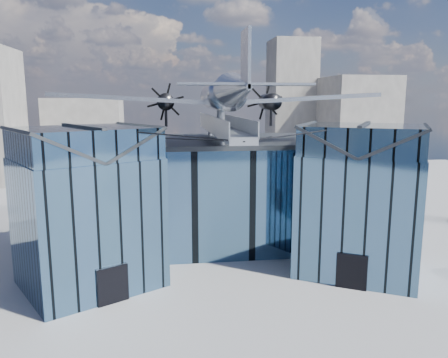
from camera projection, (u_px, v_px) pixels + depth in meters
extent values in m
plane|color=gray|center=(227.00, 271.00, 35.18)|extent=(120.00, 120.00, 0.00)
cube|color=#44698B|center=(214.00, 191.00, 43.11)|extent=(28.00, 14.00, 9.50)
cube|color=#282B30|center=(214.00, 141.00, 42.23)|extent=(28.00, 14.00, 0.40)
cube|color=#44698B|center=(88.00, 222.00, 31.96)|extent=(11.79, 11.43, 9.50)
cube|color=#44698B|center=(83.00, 143.00, 30.93)|extent=(11.56, 11.20, 2.20)
cube|color=#282B30|center=(51.00, 145.00, 29.57)|extent=(7.98, 9.23, 2.40)
cube|color=#282B30|center=(113.00, 141.00, 32.28)|extent=(7.98, 9.23, 2.40)
cube|color=#282B30|center=(82.00, 127.00, 30.72)|extent=(4.30, 7.10, 0.18)
cube|color=black|center=(113.00, 285.00, 29.42)|extent=(2.03, 1.32, 2.60)
cube|color=black|center=(143.00, 213.00, 34.68)|extent=(0.34, 0.34, 9.50)
cube|color=#44698B|center=(359.00, 213.00, 34.76)|extent=(11.79, 11.43, 9.50)
cube|color=#44698B|center=(364.00, 139.00, 33.72)|extent=(11.56, 11.20, 2.20)
cube|color=#282B30|center=(334.00, 138.00, 34.56)|extent=(7.98, 9.23, 2.40)
cube|color=#282B30|center=(395.00, 140.00, 32.88)|extent=(7.98, 9.23, 2.40)
cube|color=#282B30|center=(364.00, 124.00, 33.52)|extent=(4.30, 7.10, 0.18)
cube|color=black|center=(352.00, 272.00, 31.68)|extent=(2.03, 1.32, 2.60)
cube|color=black|center=(303.00, 208.00, 36.43)|extent=(0.34, 0.34, 9.50)
cube|color=#8E929A|center=(222.00, 130.00, 36.62)|extent=(1.80, 21.00, 0.50)
cube|color=#8E929A|center=(211.00, 123.00, 36.39)|extent=(0.08, 21.00, 1.10)
cube|color=#8E929A|center=(232.00, 122.00, 36.63)|extent=(0.08, 21.00, 1.10)
cylinder|color=#8E929A|center=(210.00, 131.00, 46.01)|extent=(0.44, 0.44, 1.35)
cylinder|color=#8E929A|center=(217.00, 135.00, 40.16)|extent=(0.44, 0.44, 1.35)
cylinder|color=#8E929A|center=(222.00, 139.00, 36.25)|extent=(0.44, 0.44, 1.35)
cylinder|color=#8E929A|center=(221.00, 119.00, 36.94)|extent=(0.70, 0.70, 1.40)
cylinder|color=black|center=(157.00, 134.00, 28.56)|extent=(10.55, 6.08, 0.69)
cylinder|color=black|center=(311.00, 132.00, 29.95)|extent=(10.55, 6.08, 0.69)
cylinder|color=black|center=(187.00, 139.00, 34.37)|extent=(6.09, 17.04, 1.19)
cylinder|color=black|center=(262.00, 138.00, 35.17)|extent=(6.09, 17.04, 1.19)
cylinder|color=#A5A9B2|center=(221.00, 95.00, 36.60)|extent=(2.50, 11.00, 2.50)
sphere|color=#A5A9B2|center=(213.00, 96.00, 41.96)|extent=(2.50, 2.50, 2.50)
cube|color=black|center=(215.00, 88.00, 40.86)|extent=(1.60, 1.40, 0.50)
cone|color=#A5A9B2|center=(239.00, 89.00, 27.77)|extent=(2.50, 7.00, 2.50)
cube|color=#A5A9B2|center=(246.00, 59.00, 25.24)|extent=(0.18, 2.40, 3.40)
cube|color=#A5A9B2|center=(245.00, 84.00, 25.59)|extent=(8.00, 1.80, 0.14)
cube|color=#A5A9B2|center=(137.00, 99.00, 36.69)|extent=(14.00, 3.20, 1.08)
cylinder|color=black|center=(166.00, 102.00, 37.64)|extent=(1.44, 3.20, 1.44)
cone|color=black|center=(166.00, 102.00, 39.40)|extent=(0.70, 0.70, 0.70)
cube|color=black|center=(166.00, 102.00, 39.54)|extent=(1.05, 0.06, 3.33)
cube|color=black|center=(166.00, 102.00, 39.54)|extent=(2.53, 0.06, 2.53)
cube|color=black|center=(166.00, 102.00, 39.54)|extent=(3.33, 0.06, 1.05)
cylinder|color=black|center=(166.00, 116.00, 37.27)|extent=(0.24, 0.24, 1.75)
cube|color=#A5A9B2|center=(298.00, 99.00, 38.56)|extent=(14.00, 3.20, 1.08)
cylinder|color=black|center=(270.00, 102.00, 38.87)|extent=(1.44, 3.20, 1.44)
cone|color=black|center=(265.00, 102.00, 40.62)|extent=(0.70, 0.70, 0.70)
cube|color=black|center=(265.00, 102.00, 40.77)|extent=(1.05, 0.06, 3.33)
cube|color=black|center=(265.00, 102.00, 40.77)|extent=(2.53, 0.06, 2.53)
cube|color=black|center=(265.00, 102.00, 40.77)|extent=(3.33, 0.06, 1.05)
cylinder|color=black|center=(271.00, 116.00, 38.50)|extent=(0.24, 0.24, 1.75)
cube|color=gray|center=(355.00, 124.00, 84.65)|extent=(12.00, 14.00, 18.00)
cube|color=gray|center=(86.00, 135.00, 84.91)|extent=(14.00, 10.00, 14.00)
cube|color=gray|center=(291.00, 103.00, 92.36)|extent=(9.00, 9.00, 26.00)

